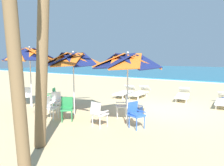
{
  "coord_description": "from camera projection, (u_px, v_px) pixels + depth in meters",
  "views": [
    {
      "loc": [
        2.97,
        -8.72,
        2.31
      ],
      "look_at": [
        -2.88,
        0.38,
        1.0
      ],
      "focal_mm": 33.21,
      "sensor_mm": 36.0,
      "label": 1
    }
  ],
  "objects": [
    {
      "name": "ground_plane",
      "position": [
        162.0,
        110.0,
        9.16
      ],
      "size": [
        80.0,
        80.0,
        0.0
      ],
      "primitive_type": "plane",
      "color": "#D3B784"
    },
    {
      "name": "sea",
      "position": [
        224.0,
        71.0,
        35.01
      ],
      "size": [
        80.0,
        36.0,
        0.1
      ],
      "primitive_type": "cube",
      "color": "teal",
      "rests_on": "ground"
    },
    {
      "name": "surf_foam",
      "position": [
        207.0,
        82.0,
        19.74
      ],
      "size": [
        80.0,
        0.7,
        0.01
      ],
      "primitive_type": "cube",
      "color": "white",
      "rests_on": "ground"
    },
    {
      "name": "beach_umbrella_0",
      "position": [
        128.0,
        62.0,
        6.97
      ],
      "size": [
        2.44,
        2.44,
        2.53
      ],
      "color": "silver",
      "rests_on": "ground"
    },
    {
      "name": "plastic_chair_0",
      "position": [
        98.0,
        113.0,
        6.91
      ],
      "size": [
        0.5,
        0.53,
        0.87
      ],
      "color": "white",
      "rests_on": "ground"
    },
    {
      "name": "plastic_chair_1",
      "position": [
        123.0,
        105.0,
        8.09
      ],
      "size": [
        0.63,
        0.62,
        0.87
      ],
      "color": "white",
      "rests_on": "ground"
    },
    {
      "name": "plastic_chair_2",
      "position": [
        135.0,
        113.0,
        6.84
      ],
      "size": [
        0.58,
        0.56,
        0.87
      ],
      "color": "blue",
      "rests_on": "ground"
    },
    {
      "name": "beach_umbrella_1",
      "position": [
        73.0,
        60.0,
        8.16
      ],
      "size": [
        2.4,
        2.4,
        2.58
      ],
      "color": "silver",
      "rests_on": "ground"
    },
    {
      "name": "plastic_chair_3",
      "position": [
        50.0,
        106.0,
        7.86
      ],
      "size": [
        0.57,
        0.54,
        0.87
      ],
      "color": "white",
      "rests_on": "ground"
    },
    {
      "name": "plastic_chair_4",
      "position": [
        55.0,
        101.0,
        8.86
      ],
      "size": [
        0.57,
        0.59,
        0.87
      ],
      "color": "white",
      "rests_on": "ground"
    },
    {
      "name": "plastic_chair_5",
      "position": [
        67.0,
        107.0,
        7.65
      ],
      "size": [
        0.63,
        0.63,
        0.87
      ],
      "color": "#2D8C4C",
      "rests_on": "ground"
    },
    {
      "name": "beach_umbrella_2",
      "position": [
        30.0,
        55.0,
        9.47
      ],
      "size": [
        2.4,
        2.4,
        2.84
      ],
      "color": "silver",
      "rests_on": "ground"
    },
    {
      "name": "plastic_chair_6",
      "position": [
        26.0,
        95.0,
        10.23
      ],
      "size": [
        0.63,
        0.62,
        0.87
      ],
      "color": "white",
      "rests_on": "ground"
    },
    {
      "name": "plastic_chair_7",
      "position": [
        52.0,
        96.0,
        10.06
      ],
      "size": [
        0.63,
        0.62,
        0.87
      ],
      "color": "#2D8C4C",
      "rests_on": "ground"
    },
    {
      "name": "sun_lounger_0",
      "position": [
        224.0,
        101.0,
        9.93
      ],
      "size": [
        0.69,
        2.16,
        0.62
      ],
      "color": "white",
      "rests_on": "ground"
    },
    {
      "name": "sun_lounger_1",
      "position": [
        183.0,
        95.0,
        11.5
      ],
      "size": [
        0.92,
        2.21,
        0.62
      ],
      "color": "white",
      "rests_on": "ground"
    },
    {
      "name": "sun_lounger_2",
      "position": [
        140.0,
        92.0,
        12.27
      ],
      "size": [
        0.7,
        2.17,
        0.62
      ],
      "color": "white",
      "rests_on": "ground"
    },
    {
      "name": "sun_lounger_3",
      "position": [
        125.0,
        92.0,
        12.49
      ],
      "size": [
        0.81,
        2.19,
        0.62
      ],
      "color": "white",
      "rests_on": "ground"
    },
    {
      "name": "palm_tree_1",
      "position": [
        42.0,
        7.0,
        5.21
      ],
      "size": [
        2.55,
        2.48,
        6.08
      ],
      "color": "brown",
      "rests_on": "ground"
    },
    {
      "name": "cooler_box",
      "position": [
        136.0,
        110.0,
        8.46
      ],
      "size": [
        0.5,
        0.34,
        0.4
      ],
      "color": "blue",
      "rests_on": "ground"
    },
    {
      "name": "beach_ball",
      "position": [
        224.0,
        96.0,
        11.75
      ],
      "size": [
        0.35,
        0.35,
        0.35
      ],
      "primitive_type": "sphere",
      "color": "blue",
      "rests_on": "ground"
    }
  ]
}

